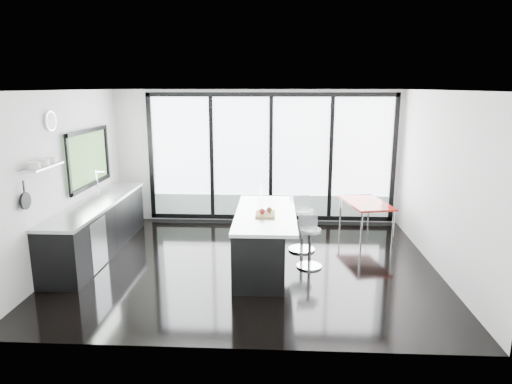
# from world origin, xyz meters

# --- Properties ---
(floor) EXTENTS (6.00, 5.00, 0.00)m
(floor) POSITION_xyz_m (0.00, 0.00, 0.00)
(floor) COLOR black
(floor) RESTS_ON ground
(ceiling) EXTENTS (6.00, 5.00, 0.00)m
(ceiling) POSITION_xyz_m (0.00, 0.00, 2.80)
(ceiling) COLOR white
(ceiling) RESTS_ON wall_back
(wall_back) EXTENTS (6.00, 0.09, 2.80)m
(wall_back) POSITION_xyz_m (0.27, 2.47, 1.27)
(wall_back) COLOR silver
(wall_back) RESTS_ON ground
(wall_front) EXTENTS (6.00, 0.00, 2.80)m
(wall_front) POSITION_xyz_m (0.00, -2.50, 1.40)
(wall_front) COLOR silver
(wall_front) RESTS_ON ground
(wall_left) EXTENTS (0.26, 5.00, 2.80)m
(wall_left) POSITION_xyz_m (-2.97, 0.27, 1.56)
(wall_left) COLOR silver
(wall_left) RESTS_ON ground
(wall_right) EXTENTS (0.00, 5.00, 2.80)m
(wall_right) POSITION_xyz_m (3.00, 0.00, 1.40)
(wall_right) COLOR silver
(wall_right) RESTS_ON ground
(counter_cabinets) EXTENTS (0.69, 3.24, 1.36)m
(counter_cabinets) POSITION_xyz_m (-2.67, 0.40, 0.46)
(counter_cabinets) COLOR black
(counter_cabinets) RESTS_ON floor
(island) EXTENTS (0.96, 2.25, 1.19)m
(island) POSITION_xyz_m (0.20, -0.10, 0.47)
(island) COLOR black
(island) RESTS_ON floor
(bar_stool_near) EXTENTS (0.48, 0.48, 0.65)m
(bar_stool_near) POSITION_xyz_m (0.98, -0.08, 0.32)
(bar_stool_near) COLOR silver
(bar_stool_near) RESTS_ON floor
(bar_stool_far) EXTENTS (0.59, 0.59, 0.75)m
(bar_stool_far) POSITION_xyz_m (0.90, 0.69, 0.38)
(bar_stool_far) COLOR silver
(bar_stool_far) RESTS_ON floor
(red_table) EXTENTS (0.96, 1.37, 0.67)m
(red_table) POSITION_xyz_m (2.18, 1.63, 0.33)
(red_table) COLOR maroon
(red_table) RESTS_ON floor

